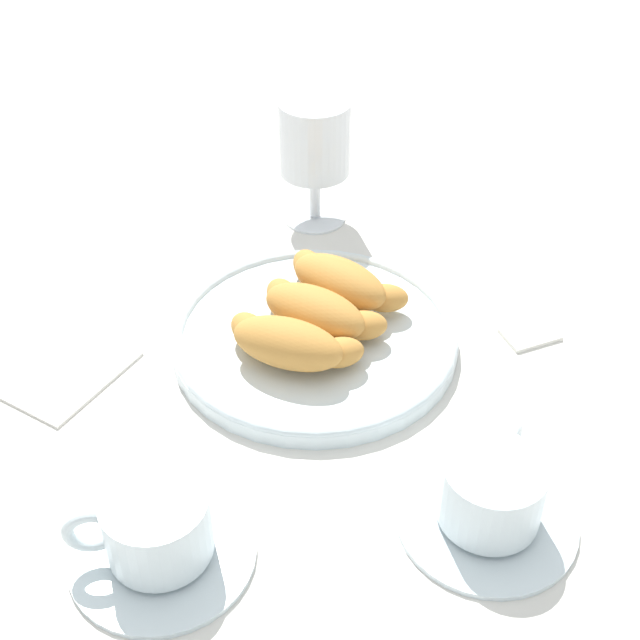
{
  "coord_description": "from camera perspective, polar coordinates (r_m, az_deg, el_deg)",
  "views": [
    {
      "loc": [
        -0.0,
        -0.59,
        0.54
      ],
      "look_at": [
        0.01,
        0.03,
        0.03
      ],
      "focal_mm": 49.86,
      "sensor_mm": 36.0,
      "label": 1
    }
  ],
  "objects": [
    {
      "name": "croissant_large",
      "position": [
        0.77,
        -1.64,
        -1.47
      ],
      "size": [
        0.13,
        0.1,
        0.04
      ],
      "color": "#CC893D",
      "rests_on": "pastry_plate"
    },
    {
      "name": "sugar_packet",
      "position": [
        0.85,
        13.66,
        -0.8
      ],
      "size": [
        0.06,
        0.05,
        0.01
      ],
      "primitive_type": "cube",
      "rotation": [
        0.0,
        0.0,
        0.37
      ],
      "color": "white",
      "rests_on": "ground_plane"
    },
    {
      "name": "croissant_extra",
      "position": [
        0.83,
        1.71,
        2.49
      ],
      "size": [
        0.12,
        0.11,
        0.04
      ],
      "color": "#CC893D",
      "rests_on": "pastry_plate"
    },
    {
      "name": "coffee_cup_near",
      "position": [
        0.67,
        11.31,
        -11.15
      ],
      "size": [
        0.14,
        0.14,
        0.06
      ],
      "color": "silver",
      "rests_on": "ground_plane"
    },
    {
      "name": "ground_plane",
      "position": [
        0.8,
        -0.35,
        -2.95
      ],
      "size": [
        2.2,
        2.2,
        0.0
      ],
      "primitive_type": "plane",
      "color": "silver"
    },
    {
      "name": "croissant_small",
      "position": [
        0.8,
        0.12,
        0.6
      ],
      "size": [
        0.12,
        0.11,
        0.04
      ],
      "color": "#CC893D",
      "rests_on": "pastry_plate"
    },
    {
      "name": "pastry_plate",
      "position": [
        0.82,
        0.0,
        -1.08
      ],
      "size": [
        0.26,
        0.26,
        0.02
      ],
      "color": "silver",
      "rests_on": "ground_plane"
    },
    {
      "name": "folded_napkin",
      "position": [
        0.83,
        -16.32,
        -2.96
      ],
      "size": [
        0.15,
        0.15,
        0.01
      ],
      "primitive_type": "cube",
      "rotation": [
        0.0,
        0.0,
        -0.56
      ],
      "color": "silver",
      "rests_on": "ground_plane"
    },
    {
      "name": "juice_glass_left",
      "position": [
        0.95,
        -0.05,
        11.23
      ],
      "size": [
        0.08,
        0.08,
        0.14
      ],
      "color": "white",
      "rests_on": "ground_plane"
    },
    {
      "name": "coffee_cup_far",
      "position": [
        0.65,
        -10.0,
        -13.3
      ],
      "size": [
        0.14,
        0.14,
        0.06
      ],
      "color": "silver",
      "rests_on": "ground_plane"
    }
  ]
}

